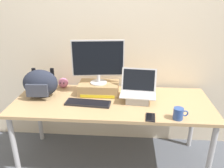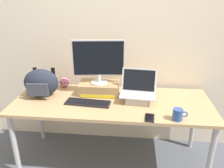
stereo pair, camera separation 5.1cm
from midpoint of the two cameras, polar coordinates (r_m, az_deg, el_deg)
name	(u,v)px [view 1 (the left image)]	position (r m, az deg, el deg)	size (l,w,h in m)	color
ground_plane	(112,159)	(2.65, -0.59, -18.47)	(20.00, 20.00, 0.00)	#515660
back_wall	(115,34)	(2.52, 0.21, 12.45)	(7.00, 0.10, 2.60)	beige
desk	(112,106)	(2.27, -0.65, -5.72)	(1.95, 0.75, 0.73)	tan
toner_box_yellow	(99,88)	(2.39, -3.99, -1.06)	(0.41, 0.25, 0.12)	#A88456
desktop_monitor	(98,61)	(2.28, -4.19, 5.91)	(0.53, 0.17, 0.45)	silver
open_laptop	(138,95)	(2.23, 5.93, -2.68)	(0.36, 0.27, 0.31)	#ADADB2
external_keyboard	(88,103)	(2.19, -6.79, -4.79)	(0.44, 0.17, 0.02)	black
messenger_backpack	(40,83)	(2.41, -18.30, 0.15)	(0.37, 0.28, 0.28)	#232838
coffee_mug	(179,114)	(1.99, 15.80, -7.24)	(0.13, 0.08, 0.10)	#2D4C93
cell_phone	(150,117)	(1.98, 8.99, -8.32)	(0.09, 0.14, 0.01)	black
plush_toy	(63,83)	(2.60, -12.80, 0.32)	(0.11, 0.11, 0.11)	#CC7099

